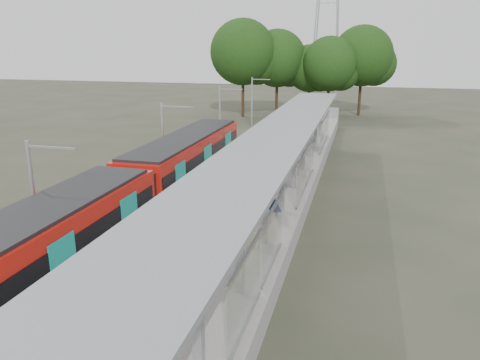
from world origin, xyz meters
name	(u,v)px	position (x,y,z in m)	size (l,w,h in m)	color
trackbed	(197,184)	(-4.50, 20.00, 0.12)	(3.00, 70.00, 0.24)	#59544C
platform	(266,184)	(0.00, 20.00, 0.50)	(6.00, 50.00, 1.00)	gray
tactile_strip	(226,173)	(-2.55, 20.00, 1.01)	(0.60, 50.00, 0.02)	gold
end_fence	(311,112)	(0.00, 44.95, 1.60)	(6.00, 0.10, 1.20)	#9EA0A5
train	(131,197)	(-4.50, 11.14, 2.05)	(2.74, 27.60, 3.62)	black
canopy	(283,137)	(1.61, 16.19, 4.20)	(3.27, 38.00, 3.66)	#9EA0A5
tree_cluster	(300,58)	(-2.47, 52.72, 7.18)	(21.98, 12.64, 11.94)	#382316
catenary_masts	(164,143)	(-6.22, 19.00, 2.91)	(2.08, 48.16, 5.40)	#9EA0A5
bench_mid	(271,203)	(1.62, 13.21, 1.61)	(1.08, 1.75, 1.15)	#0E1848
bench_far	(309,140)	(1.60, 28.82, 1.60)	(0.63, 1.70, 1.14)	#0E1848
info_pillar_near	(253,228)	(1.58, 9.66, 1.76)	(0.40, 0.40, 1.76)	beige
info_pillar_far	(281,169)	(1.18, 18.48, 1.88)	(0.46, 0.46, 2.03)	beige
litter_bin	(296,168)	(1.75, 20.68, 1.45)	(0.44, 0.44, 0.91)	#9EA0A5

